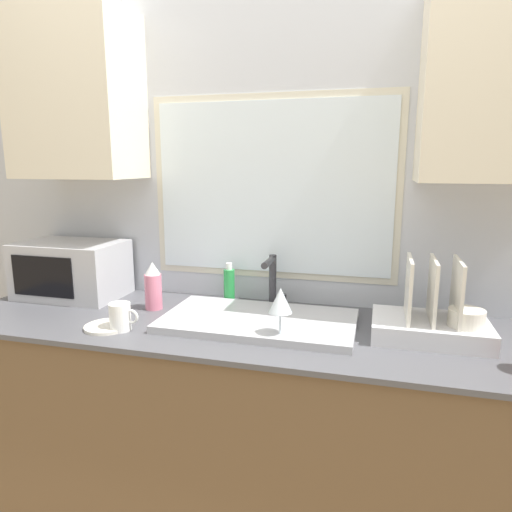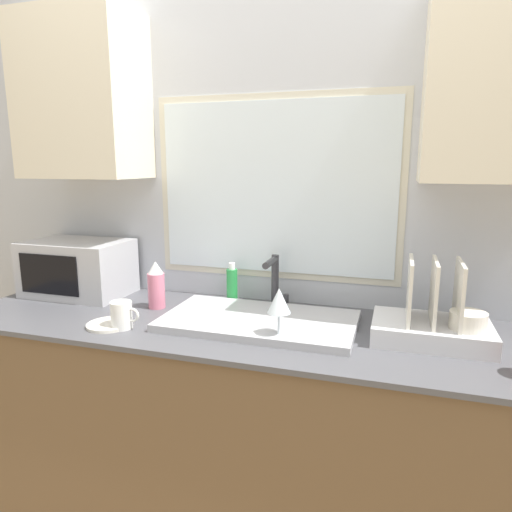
{
  "view_description": "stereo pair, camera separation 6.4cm",
  "coord_description": "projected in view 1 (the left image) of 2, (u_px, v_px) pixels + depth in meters",
  "views": [
    {
      "loc": [
        0.46,
        -1.29,
        1.52
      ],
      "look_at": [
        0.03,
        0.3,
        1.19
      ],
      "focal_mm": 32.0,
      "sensor_mm": 36.0,
      "label": 1
    },
    {
      "loc": [
        0.52,
        -1.27,
        1.52
      ],
      "look_at": [
        0.03,
        0.3,
        1.19
      ],
      "focal_mm": 32.0,
      "sensor_mm": 36.0,
      "label": 2
    }
  ],
  "objects": [
    {
      "name": "countertop",
      "position": [
        252.0,
        429.0,
        1.86
      ],
      "size": [
        2.44,
        0.69,
        0.91
      ],
      "color": "brown",
      "rests_on": "ground_plane"
    },
    {
      "name": "wall_back",
      "position": [
        271.0,
        192.0,
        1.98
      ],
      "size": [
        6.0,
        0.38,
        2.6
      ],
      "color": "silver",
      "rests_on": "ground_plane"
    },
    {
      "name": "sink_basin",
      "position": [
        259.0,
        321.0,
        1.77
      ],
      "size": [
        0.74,
        0.41,
        0.03
      ],
      "color": "#B2B2B7",
      "rests_on": "countertop"
    },
    {
      "name": "faucet",
      "position": [
        273.0,
        277.0,
        1.95
      ],
      "size": [
        0.08,
        0.17,
        0.23
      ],
      "color": "#333338",
      "rests_on": "countertop"
    },
    {
      "name": "microwave",
      "position": [
        72.0,
        269.0,
        2.13
      ],
      "size": [
        0.47,
        0.31,
        0.26
      ],
      "color": "#B2B2B7",
      "rests_on": "countertop"
    },
    {
      "name": "dish_rack",
      "position": [
        433.0,
        321.0,
        1.62
      ],
      "size": [
        0.4,
        0.27,
        0.29
      ],
      "color": "silver",
      "rests_on": "countertop"
    },
    {
      "name": "spray_bottle",
      "position": [
        153.0,
        287.0,
        1.95
      ],
      "size": [
        0.07,
        0.07,
        0.21
      ],
      "color": "#D8728C",
      "rests_on": "countertop"
    },
    {
      "name": "soap_bottle",
      "position": [
        229.0,
        285.0,
        2.03
      ],
      "size": [
        0.05,
        0.05,
        0.18
      ],
      "color": "#268C3F",
      "rests_on": "countertop"
    },
    {
      "name": "mug_near_sink",
      "position": [
        121.0,
        317.0,
        1.7
      ],
      "size": [
        0.12,
        0.08,
        0.1
      ],
      "color": "white",
      "rests_on": "countertop"
    },
    {
      "name": "wine_glass",
      "position": [
        280.0,
        302.0,
        1.57
      ],
      "size": [
        0.08,
        0.08,
        0.2
      ],
      "color": "silver",
      "rests_on": "countertop"
    },
    {
      "name": "small_plate",
      "position": [
        107.0,
        327.0,
        1.73
      ],
      "size": [
        0.17,
        0.17,
        0.01
      ],
      "color": "silver",
      "rests_on": "countertop"
    }
  ]
}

